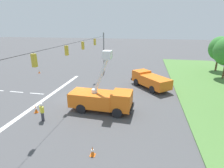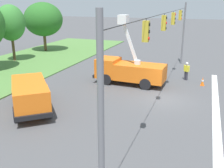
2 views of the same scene
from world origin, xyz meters
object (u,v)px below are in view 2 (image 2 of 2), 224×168
(tree_east_end, at_px, (43,19))
(utility_truck_bucket_lift, at_px, (129,69))
(tree_far_east, at_px, (11,23))
(traffic_cone_mid_left, at_px, (203,81))
(road_worker, at_px, (186,70))
(traffic_cone_foreground_right, at_px, (136,64))
(utility_truck_support_near, at_px, (30,94))

(tree_east_end, bearing_deg, utility_truck_bucket_lift, -124.90)
(tree_far_east, distance_m, traffic_cone_mid_left, 23.44)
(road_worker, height_order, traffic_cone_foreground_right, road_worker)
(tree_east_end, height_order, road_worker, tree_east_end)
(road_worker, bearing_deg, tree_far_east, 86.69)
(tree_east_end, distance_m, traffic_cone_foreground_right, 17.05)
(utility_truck_bucket_lift, xyz_separation_m, road_worker, (3.06, -4.90, -0.37))
(utility_truck_support_near, bearing_deg, utility_truck_bucket_lift, -30.77)
(utility_truck_bucket_lift, height_order, traffic_cone_foreground_right, utility_truck_bucket_lift)
(utility_truck_support_near, bearing_deg, traffic_cone_mid_left, -48.83)
(utility_truck_bucket_lift, bearing_deg, utility_truck_support_near, 149.23)
(traffic_cone_foreground_right, bearing_deg, tree_east_end, 72.00)
(utility_truck_bucket_lift, bearing_deg, tree_far_east, 75.36)
(tree_east_end, bearing_deg, road_worker, -111.67)
(tree_far_east, relative_size, utility_truck_support_near, 1.13)
(utility_truck_bucket_lift, relative_size, traffic_cone_foreground_right, 9.01)
(utility_truck_bucket_lift, height_order, traffic_cone_mid_left, utility_truck_bucket_lift)
(tree_east_end, height_order, utility_truck_bucket_lift, tree_east_end)
(tree_east_end, distance_m, traffic_cone_mid_left, 25.52)
(tree_far_east, height_order, road_worker, tree_far_east)
(tree_far_east, xyz_separation_m, utility_truck_bucket_lift, (-4.29, -16.42, -3.40))
(utility_truck_bucket_lift, distance_m, traffic_cone_foreground_right, 6.69)
(tree_far_east, bearing_deg, tree_east_end, 1.91)
(utility_truck_bucket_lift, xyz_separation_m, traffic_cone_foreground_right, (6.54, 1.00, -1.01))
(tree_far_east, height_order, traffic_cone_foreground_right, tree_far_east)
(tree_east_end, xyz_separation_m, traffic_cone_mid_left, (-9.86, -23.14, -4.34))
(tree_east_end, bearing_deg, traffic_cone_mid_left, -113.08)
(tree_far_east, height_order, tree_east_end, tree_east_end)
(tree_east_end, bearing_deg, tree_far_east, -178.09)
(utility_truck_bucket_lift, distance_m, road_worker, 5.78)
(road_worker, bearing_deg, utility_truck_bucket_lift, 122.00)
(utility_truck_support_near, xyz_separation_m, traffic_cone_foreground_right, (14.64, -3.83, -0.81))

